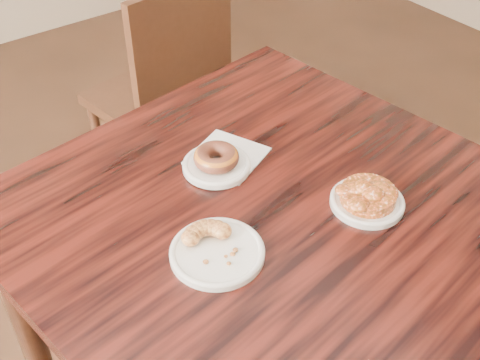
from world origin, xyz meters
TOP-DOWN VIEW (x-y plane):
  - cafe_table at (0.07, -0.06)m, footprint 1.09×1.09m
  - chair_far at (0.31, 0.86)m, footprint 0.47×0.47m
  - napkin at (0.09, 0.14)m, footprint 0.19×0.19m
  - plate_donut at (0.05, 0.12)m, footprint 0.15×0.15m
  - plate_cruller at (-0.09, -0.09)m, footprint 0.17×0.17m
  - plate_fritter at (0.22, -0.16)m, footprint 0.15×0.15m
  - glazed_donut at (0.05, 0.12)m, footprint 0.10×0.10m
  - apple_fritter at (0.22, -0.16)m, footprint 0.15×0.15m
  - cruller_fragment at (-0.09, -0.09)m, footprint 0.11×0.11m

SIDE VIEW (x-z plane):
  - cafe_table at x=0.07m, z-range 0.00..0.75m
  - chair_far at x=0.31m, z-range 0.00..0.90m
  - napkin at x=0.09m, z-range 0.75..0.75m
  - plate_cruller at x=-0.09m, z-range 0.75..0.76m
  - plate_fritter at x=0.22m, z-range 0.75..0.76m
  - plate_donut at x=0.05m, z-range 0.75..0.77m
  - cruller_fragment at x=-0.09m, z-range 0.76..0.79m
  - apple_fritter at x=0.22m, z-range 0.76..0.80m
  - glazed_donut at x=0.05m, z-range 0.77..0.80m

